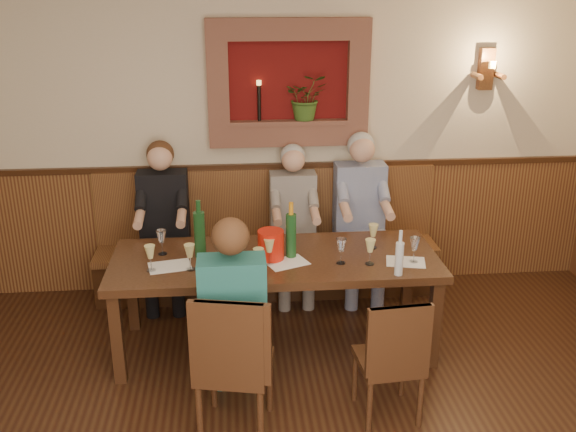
{
  "coord_description": "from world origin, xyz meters",
  "views": [
    {
      "loc": [
        -0.3,
        -2.46,
        2.66
      ],
      "look_at": [
        0.1,
        1.9,
        1.05
      ],
      "focal_mm": 40.0,
      "sensor_mm": 36.0,
      "label": 1
    }
  ],
  "objects_px": {
    "chair_near_right": "(388,381)",
    "person_bench_right": "(360,230)",
    "dining_table": "(275,266)",
    "person_chair_front": "(234,335)",
    "spittoon_bucket": "(271,245)",
    "wine_bottle_green_a": "(291,234)",
    "water_bottle": "(399,257)",
    "wine_bottle_green_b": "(200,233)",
    "bench": "(268,258)",
    "chair_near_left": "(235,390)",
    "person_bench_left": "(165,239)",
    "person_bench_mid": "(294,237)"
  },
  "relations": [
    {
      "from": "bench",
      "to": "chair_near_left",
      "type": "xyz_separation_m",
      "value": [
        -0.32,
        -1.9,
        -0.04
      ]
    },
    {
      "from": "person_bench_left",
      "to": "person_bench_mid",
      "type": "distance_m",
      "value": 1.11
    },
    {
      "from": "bench",
      "to": "person_bench_right",
      "type": "relative_size",
      "value": 2.06
    },
    {
      "from": "bench",
      "to": "person_bench_mid",
      "type": "xyz_separation_m",
      "value": [
        0.22,
        -0.1,
        0.23
      ]
    },
    {
      "from": "chair_near_left",
      "to": "water_bottle",
      "type": "bearing_deg",
      "value": 38.64
    },
    {
      "from": "person_bench_right",
      "to": "spittoon_bucket",
      "type": "height_order",
      "value": "person_bench_right"
    },
    {
      "from": "person_bench_right",
      "to": "person_chair_front",
      "type": "height_order",
      "value": "person_bench_right"
    },
    {
      "from": "chair_near_right",
      "to": "person_bench_right",
      "type": "xyz_separation_m",
      "value": [
        0.15,
        1.74,
        0.35
      ]
    },
    {
      "from": "chair_near_left",
      "to": "person_bench_left",
      "type": "relative_size",
      "value": 0.69
    },
    {
      "from": "bench",
      "to": "wine_bottle_green_b",
      "type": "bearing_deg",
      "value": -121.75
    },
    {
      "from": "chair_near_left",
      "to": "spittoon_bucket",
      "type": "distance_m",
      "value": 1.13
    },
    {
      "from": "wine_bottle_green_b",
      "to": "person_chair_front",
      "type": "bearing_deg",
      "value": -74.82
    },
    {
      "from": "chair_near_left",
      "to": "wine_bottle_green_a",
      "type": "xyz_separation_m",
      "value": [
        0.44,
        0.95,
        0.64
      ]
    },
    {
      "from": "spittoon_bucket",
      "to": "person_bench_mid",
      "type": "bearing_deg",
      "value": 73.73
    },
    {
      "from": "person_bench_right",
      "to": "wine_bottle_green_b",
      "type": "distance_m",
      "value": 1.59
    },
    {
      "from": "person_bench_mid",
      "to": "wine_bottle_green_b",
      "type": "xyz_separation_m",
      "value": [
        -0.77,
        -0.78,
        0.37
      ]
    },
    {
      "from": "person_bench_mid",
      "to": "person_bench_right",
      "type": "height_order",
      "value": "person_bench_right"
    },
    {
      "from": "person_bench_left",
      "to": "spittoon_bucket",
      "type": "relative_size",
      "value": 6.52
    },
    {
      "from": "chair_near_right",
      "to": "wine_bottle_green_b",
      "type": "xyz_separation_m",
      "value": [
        -1.2,
        0.96,
        0.68
      ]
    },
    {
      "from": "dining_table",
      "to": "person_bench_right",
      "type": "height_order",
      "value": "person_bench_right"
    },
    {
      "from": "person_bench_mid",
      "to": "wine_bottle_green_a",
      "type": "distance_m",
      "value": 0.92
    },
    {
      "from": "person_bench_left",
      "to": "person_chair_front",
      "type": "relative_size",
      "value": 1.02
    },
    {
      "from": "wine_bottle_green_b",
      "to": "bench",
      "type": "bearing_deg",
      "value": 58.25
    },
    {
      "from": "bench",
      "to": "wine_bottle_green_a",
      "type": "relative_size",
      "value": 7.13
    },
    {
      "from": "person_bench_right",
      "to": "wine_bottle_green_b",
      "type": "height_order",
      "value": "person_bench_right"
    },
    {
      "from": "spittoon_bucket",
      "to": "wine_bottle_green_a",
      "type": "relative_size",
      "value": 0.52
    },
    {
      "from": "bench",
      "to": "dining_table",
      "type": "bearing_deg",
      "value": -90.0
    },
    {
      "from": "dining_table",
      "to": "wine_bottle_green_b",
      "type": "relative_size",
      "value": 5.52
    },
    {
      "from": "bench",
      "to": "chair_near_right",
      "type": "height_order",
      "value": "bench"
    },
    {
      "from": "chair_near_left",
      "to": "person_bench_left",
      "type": "bearing_deg",
      "value": 119.57
    },
    {
      "from": "person_chair_front",
      "to": "spittoon_bucket",
      "type": "height_order",
      "value": "person_chair_front"
    },
    {
      "from": "person_bench_left",
      "to": "dining_table",
      "type": "bearing_deg",
      "value": -43.35
    },
    {
      "from": "person_bench_left",
      "to": "person_chair_front",
      "type": "distance_m",
      "value": 1.71
    },
    {
      "from": "bench",
      "to": "person_bench_right",
      "type": "distance_m",
      "value": 0.86
    },
    {
      "from": "dining_table",
      "to": "person_chair_front",
      "type": "relative_size",
      "value": 1.73
    },
    {
      "from": "person_bench_mid",
      "to": "person_bench_left",
      "type": "bearing_deg",
      "value": -179.91
    },
    {
      "from": "wine_bottle_green_a",
      "to": "wine_bottle_green_b",
      "type": "xyz_separation_m",
      "value": [
        -0.66,
        0.06,
        0.01
      ]
    },
    {
      "from": "spittoon_bucket",
      "to": "water_bottle",
      "type": "xyz_separation_m",
      "value": [
        0.86,
        -0.35,
        0.02
      ]
    },
    {
      "from": "bench",
      "to": "chair_near_right",
      "type": "distance_m",
      "value": 1.96
    },
    {
      "from": "dining_table",
      "to": "wine_bottle_green_a",
      "type": "height_order",
      "value": "wine_bottle_green_a"
    },
    {
      "from": "water_bottle",
      "to": "dining_table",
      "type": "bearing_deg",
      "value": 155.56
    },
    {
      "from": "person_bench_right",
      "to": "person_chair_front",
      "type": "bearing_deg",
      "value": -124.84
    },
    {
      "from": "chair_near_left",
      "to": "wine_bottle_green_b",
      "type": "xyz_separation_m",
      "value": [
        -0.22,
        1.01,
        0.65
      ]
    },
    {
      "from": "person_chair_front",
      "to": "wine_bottle_green_b",
      "type": "bearing_deg",
      "value": 105.18
    },
    {
      "from": "person_bench_left",
      "to": "bench",
      "type": "bearing_deg",
      "value": 6.79
    },
    {
      "from": "person_chair_front",
      "to": "water_bottle",
      "type": "height_order",
      "value": "person_chair_front"
    },
    {
      "from": "person_bench_left",
      "to": "wine_bottle_green_b",
      "type": "distance_m",
      "value": 0.92
    },
    {
      "from": "chair_near_left",
      "to": "water_bottle",
      "type": "xyz_separation_m",
      "value": [
        1.15,
        0.58,
        0.59
      ]
    },
    {
      "from": "bench",
      "to": "wine_bottle_green_a",
      "type": "distance_m",
      "value": 1.12
    },
    {
      "from": "dining_table",
      "to": "person_chair_front",
      "type": "height_order",
      "value": "person_chair_front"
    }
  ]
}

